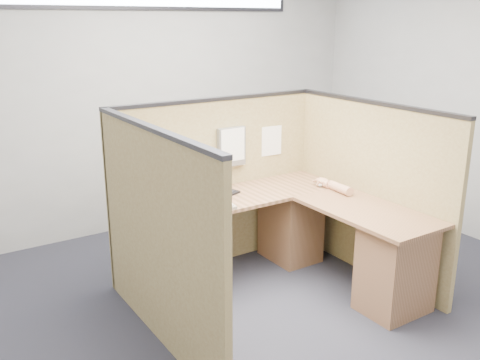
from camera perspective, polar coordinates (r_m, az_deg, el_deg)
floor at (r=4.36m, az=4.58°, el=-13.15°), size 5.00×5.00×0.00m
wall_back at (r=5.78m, az=-8.98°, el=8.87°), size 5.00×0.00×5.00m
cubicle_partitions at (r=4.36m, az=1.39°, el=-2.03°), size 2.06×1.83×1.53m
l_desk at (r=4.49m, az=4.33°, el=-6.64°), size 1.95×1.75×0.73m
laptop at (r=4.62m, az=-2.79°, el=-0.69°), size 0.38×0.40×0.23m
keyboard at (r=4.22m, az=-3.65°, el=-3.05°), size 0.49×0.23×0.03m
mouse at (r=4.87m, az=8.71°, el=-0.38°), size 0.13×0.09×0.05m
hand_forearm at (r=4.77m, az=10.00°, el=-0.61°), size 0.12×0.42×0.09m
blue_poster at (r=4.29m, az=-12.54°, el=4.98°), size 0.18×0.01×0.24m
american_flag at (r=4.32m, az=-11.21°, el=4.29°), size 0.21×0.01×0.37m
file_holder at (r=4.75m, az=-0.91°, el=3.58°), size 0.27×0.05×0.35m
paper_left at (r=4.81m, az=-0.64°, el=3.12°), size 0.22×0.03×0.28m
paper_right at (r=5.03m, az=3.39°, el=4.19°), size 0.22×0.02×0.28m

